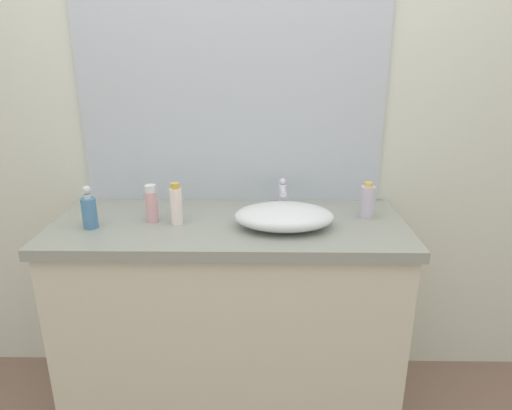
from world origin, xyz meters
The scene contains 9 objects.
bathroom_wall_rear centered at (0.00, 0.73, 1.30)m, with size 6.00×0.06×2.60m, color silver.
vanity_counter centered at (-0.06, 0.40, 0.46)m, with size 1.44×0.58×0.91m.
wall_mirror_panel centered at (-0.06, 0.69, 1.53)m, with size 1.34×0.01×1.25m, color #B2BCC6.
sink_basin centered at (0.16, 0.34, 0.95)m, with size 0.39×0.26×0.09m, color silver.
faucet centered at (0.16, 0.49, 0.99)m, with size 0.03×0.12×0.15m.
soap_dispenser centered at (-0.60, 0.33, 0.98)m, with size 0.06×0.06×0.17m.
lotion_bottle centered at (-0.27, 0.38, 0.99)m, with size 0.05×0.05×0.17m.
perfume_bottle centered at (-0.38, 0.40, 0.98)m, with size 0.05×0.05×0.15m.
spray_can centered at (0.51, 0.46, 0.98)m, with size 0.06×0.06×0.15m.
Camera 1 is at (0.07, -1.32, 1.57)m, focal length 31.67 mm.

